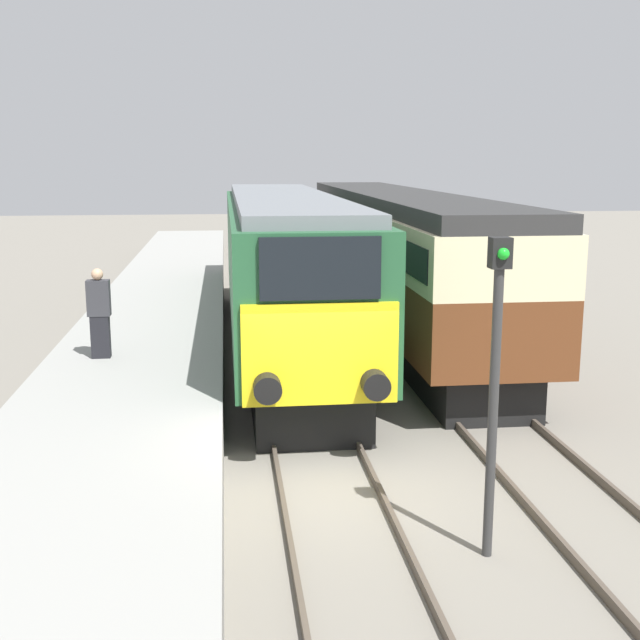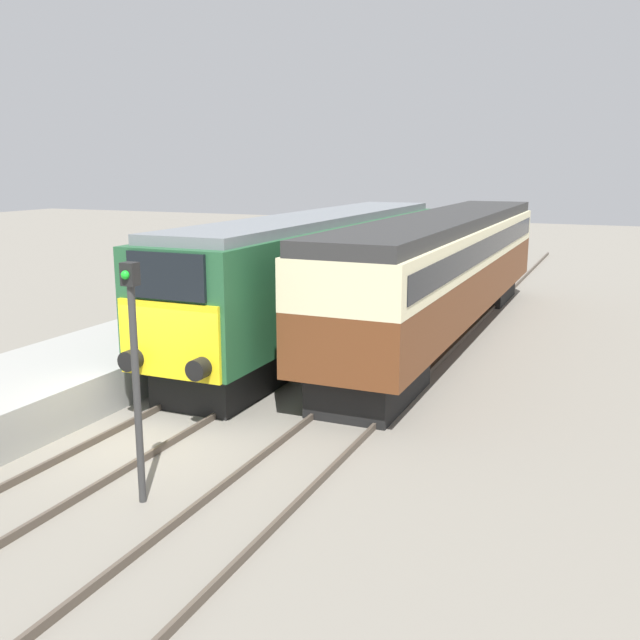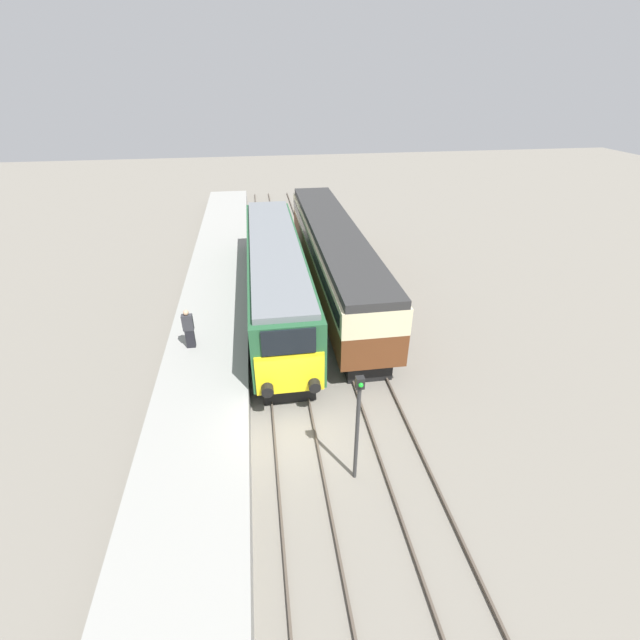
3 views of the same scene
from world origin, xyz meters
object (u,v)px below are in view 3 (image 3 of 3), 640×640
Objects in this scene: person_on_platform at (189,329)px; passenger_carriage at (333,253)px; locomotive at (276,274)px; signal_post at (358,421)px.

passenger_carriage is at bearing 41.17° from person_on_platform.
locomotive is 5.82m from person_on_platform.
person_on_platform is (-3.94, -4.27, -0.39)m from locomotive.
passenger_carriage is 10.30× the size of person_on_platform.
person_on_platform is 9.00m from signal_post.
passenger_carriage is (3.40, 2.15, 0.14)m from locomotive.
locomotive is at bearing 47.26° from person_on_platform.
signal_post is (5.64, -6.99, 0.50)m from person_on_platform.
locomotive is at bearing -147.64° from passenger_carriage.
person_on_platform is at bearing 128.90° from signal_post.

